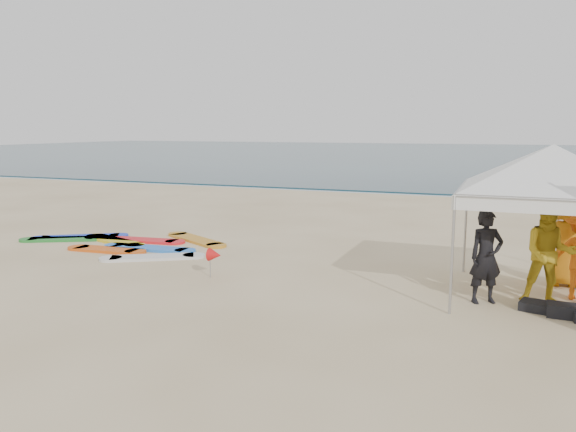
% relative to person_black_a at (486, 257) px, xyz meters
% --- Properties ---
extents(ground, '(120.00, 120.00, 0.00)m').
position_rel_person_black_a_xyz_m(ground, '(-3.78, -1.62, -0.85)').
color(ground, beige).
rests_on(ground, ground).
extents(ocean, '(160.00, 84.00, 0.08)m').
position_rel_person_black_a_xyz_m(ocean, '(-3.78, 58.38, -0.81)').
color(ocean, '#0C2633').
rests_on(ocean, ground).
extents(shoreline_foam, '(160.00, 1.20, 0.01)m').
position_rel_person_black_a_xyz_m(shoreline_foam, '(-3.78, 16.58, -0.84)').
color(shoreline_foam, silver).
rests_on(shoreline_foam, ground).
extents(person_black_a, '(0.74, 0.66, 1.69)m').
position_rel_person_black_a_xyz_m(person_black_a, '(0.00, 0.00, 0.00)').
color(person_black_a, black).
rests_on(person_black_a, ground).
extents(person_yellow, '(0.95, 0.76, 1.86)m').
position_rel_person_black_a_xyz_m(person_yellow, '(1.04, 0.32, 0.08)').
color(person_yellow, gold).
rests_on(person_yellow, ground).
extents(person_orange_b, '(0.91, 0.63, 1.79)m').
position_rel_person_black_a_xyz_m(person_orange_b, '(1.44, 1.73, 0.05)').
color(person_orange_b, '#C37611').
rests_on(person_orange_b, ground).
extents(canopy_tent, '(4.31, 4.31, 3.25)m').
position_rel_person_black_a_xyz_m(canopy_tent, '(1.01, 0.64, 1.99)').
color(canopy_tent, '#A5A5A8').
rests_on(canopy_tent, ground).
extents(marker_pennant, '(0.28, 0.28, 0.64)m').
position_rel_person_black_a_xyz_m(marker_pennant, '(-5.33, -0.31, -0.35)').
color(marker_pennant, '#A5A5A8').
rests_on(marker_pennant, ground).
extents(gear_pile, '(1.62, 1.04, 0.22)m').
position_rel_person_black_a_xyz_m(gear_pile, '(1.36, -0.24, -0.75)').
color(gear_pile, black).
rests_on(gear_pile, ground).
extents(surfboard_spread, '(5.57, 3.73, 0.07)m').
position_rel_person_black_a_xyz_m(surfboard_spread, '(-9.25, 1.81, -0.81)').
color(surfboard_spread, red).
rests_on(surfboard_spread, ground).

